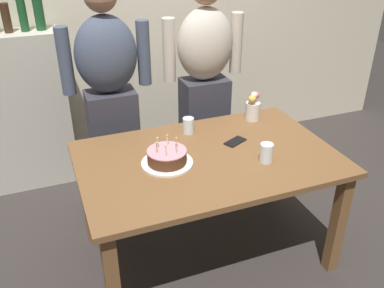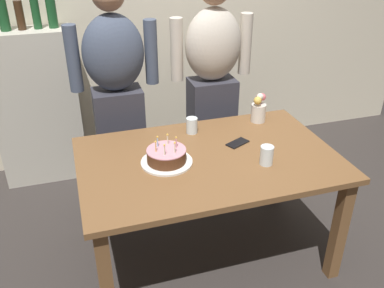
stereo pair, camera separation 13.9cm
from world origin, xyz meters
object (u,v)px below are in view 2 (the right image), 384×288
object	(u,v)px
birthday_cake	(167,157)
person_woman_cardigan	(212,85)
cell_phone	(238,143)
person_man_bearded	(117,96)
water_glass_near	(192,125)
flower_vase	(259,108)
water_glass_far	(267,155)

from	to	relation	value
birthday_cake	person_woman_cardigan	size ratio (longest dim) A/B	0.18
cell_phone	person_man_bearded	distance (m)	0.93
cell_phone	birthday_cake	bearing A→B (deg)	165.42
water_glass_near	flower_vase	xyz separation A→B (m)	(0.48, 0.03, 0.04)
person_woman_cardigan	birthday_cake	bearing A→B (deg)	54.39
water_glass_far	person_man_bearded	size ratio (longest dim) A/B	0.07
water_glass_near	cell_phone	distance (m)	0.32
water_glass_far	person_man_bearded	bearing A→B (deg)	126.62
water_glass_far	flower_vase	distance (m)	0.57
water_glass_near	person_man_bearded	world-z (taller)	person_man_bearded
person_man_bearded	person_woman_cardigan	bearing A→B (deg)	-180.00
cell_phone	person_woman_cardigan	distance (m)	0.68
birthday_cake	person_man_bearded	xyz separation A→B (m)	(-0.16, 0.76, 0.09)
birthday_cake	water_glass_far	bearing A→B (deg)	-18.20
cell_phone	flower_vase	xyz separation A→B (m)	(0.26, 0.26, 0.09)
water_glass_near	person_woman_cardigan	xyz separation A→B (m)	(0.29, 0.44, 0.08)
water_glass_far	person_man_bearded	distance (m)	1.17
birthday_cake	water_glass_far	xyz separation A→B (m)	(0.53, -0.18, 0.02)
birthday_cake	cell_phone	bearing A→B (deg)	11.13
water_glass_near	water_glass_far	xyz separation A→B (m)	(0.29, -0.50, 0.00)
water_glass_near	flower_vase	size ratio (longest dim) A/B	0.51
water_glass_far	person_woman_cardigan	xyz separation A→B (m)	(0.01, 0.93, 0.08)
person_woman_cardigan	person_man_bearded	bearing A→B (deg)	0.00
person_man_bearded	birthday_cake	bearing A→B (deg)	101.86
water_glass_far	water_glass_near	bearing A→B (deg)	119.88
water_glass_near	cell_phone	xyz separation A→B (m)	(0.23, -0.23, -0.05)
water_glass_far	person_woman_cardigan	world-z (taller)	person_woman_cardigan
birthday_cake	cell_phone	world-z (taller)	birthday_cake
cell_phone	flower_vase	size ratio (longest dim) A/B	0.71
water_glass_near	person_woman_cardigan	world-z (taller)	person_woman_cardigan
cell_phone	person_woman_cardigan	xyz separation A→B (m)	(0.07, 0.66, 0.13)
birthday_cake	flower_vase	world-z (taller)	flower_vase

